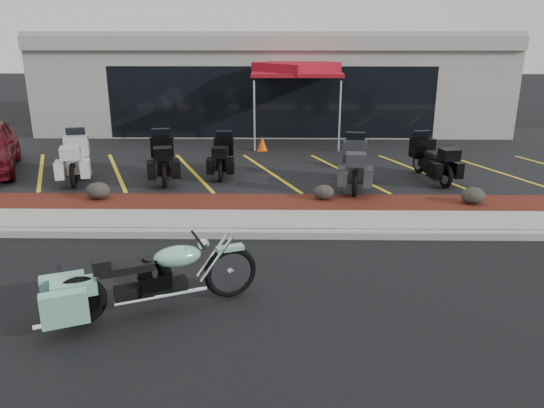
{
  "coord_description": "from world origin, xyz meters",
  "views": [
    {
      "loc": [
        0.3,
        -9.14,
        3.99
      ],
      "look_at": [
        0.15,
        1.2,
        0.61
      ],
      "focal_mm": 35.0,
      "sensor_mm": 36.0,
      "label": 1
    }
  ],
  "objects_px": {
    "hero_cruiser": "(230,265)",
    "traffic_cone": "(262,144)",
    "popup_canopy": "(296,70)",
    "touring_white": "(78,150)"
  },
  "relations": [
    {
      "from": "hero_cruiser",
      "to": "popup_canopy",
      "type": "distance_m",
      "value": 11.78
    },
    {
      "from": "popup_canopy",
      "to": "touring_white",
      "type": "bearing_deg",
      "value": -129.02
    },
    {
      "from": "traffic_cone",
      "to": "popup_canopy",
      "type": "xyz_separation_m",
      "value": [
        1.16,
        1.36,
        2.32
      ]
    },
    {
      "from": "hero_cruiser",
      "to": "touring_white",
      "type": "distance_m",
      "value": 8.64
    },
    {
      "from": "traffic_cone",
      "to": "popup_canopy",
      "type": "bearing_deg",
      "value": 49.63
    },
    {
      "from": "popup_canopy",
      "to": "hero_cruiser",
      "type": "bearing_deg",
      "value": -80.81
    },
    {
      "from": "touring_white",
      "to": "popup_canopy",
      "type": "distance_m",
      "value": 7.9
    },
    {
      "from": "traffic_cone",
      "to": "hero_cruiser",
      "type": "bearing_deg",
      "value": -90.92
    },
    {
      "from": "touring_white",
      "to": "traffic_cone",
      "type": "distance_m",
      "value": 5.97
    },
    {
      "from": "hero_cruiser",
      "to": "traffic_cone",
      "type": "xyz_separation_m",
      "value": [
        0.16,
        10.14,
        -0.17
      ]
    }
  ]
}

